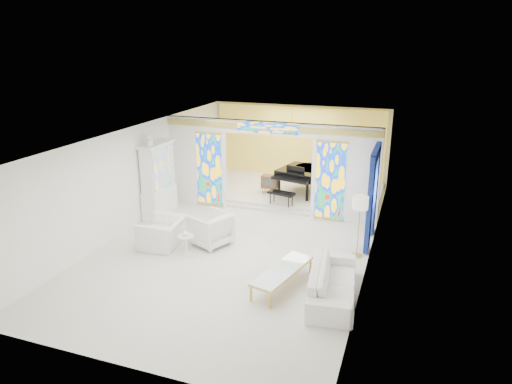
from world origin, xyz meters
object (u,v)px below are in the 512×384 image
at_px(armchair_left, 163,233).
at_px(tv_console, 270,182).
at_px(sofa, 333,282).
at_px(coffee_table, 283,271).
at_px(grand_piano, 307,173).
at_px(armchair_right, 210,229).
at_px(china_cabinet, 158,180).

height_order(armchair_left, tv_console, tv_console).
bearing_deg(sofa, coffee_table, 80.74).
xyz_separation_m(grand_piano, tv_console, (-1.24, -0.47, -0.32)).
relative_size(armchair_right, grand_piano, 0.35).
bearing_deg(grand_piano, sofa, -58.12).
bearing_deg(coffee_table, armchair_right, 148.07).
xyz_separation_m(china_cabinet, sofa, (6.17, -3.14, -0.81)).
height_order(armchair_right, coffee_table, armchair_right).
xyz_separation_m(armchair_left, grand_piano, (2.76, 5.33, 0.54)).
relative_size(china_cabinet, armchair_left, 2.25).
bearing_deg(armchair_left, coffee_table, 70.32).
bearing_deg(coffee_table, tv_console, 110.33).
xyz_separation_m(sofa, grand_piano, (-2.10, 6.40, 0.57)).
relative_size(armchair_left, coffee_table, 0.59).
xyz_separation_m(china_cabinet, coffee_table, (5.01, -3.08, -0.77)).
distance_m(sofa, coffee_table, 1.16).
xyz_separation_m(sofa, tv_console, (-3.34, 5.93, 0.25)).
bearing_deg(china_cabinet, sofa, -26.96).
height_order(coffee_table, grand_piano, grand_piano).
xyz_separation_m(armchair_left, armchair_right, (1.17, 0.55, 0.06)).
height_order(sofa, grand_piano, grand_piano).
bearing_deg(china_cabinet, tv_console, 44.66).
height_order(armchair_left, coffee_table, armchair_left).
distance_m(armchair_right, coffee_table, 2.97).
height_order(grand_piano, tv_console, grand_piano).
height_order(armchair_right, sofa, armchair_right).
bearing_deg(armchair_left, grand_piano, 148.41).
distance_m(armchair_left, grand_piano, 6.03).
bearing_deg(china_cabinet, grand_piano, 38.76).
xyz_separation_m(armchair_right, tv_console, (0.34, 4.31, 0.15)).
distance_m(sofa, tv_console, 6.81).
relative_size(armchair_left, armchair_right, 1.20).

